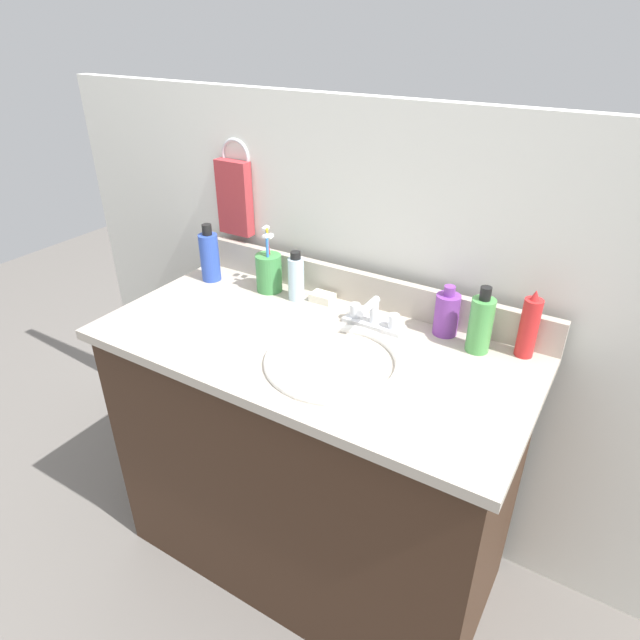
# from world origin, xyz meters

# --- Properties ---
(ground_plane) EXTENTS (6.00, 6.00, 0.00)m
(ground_plane) POSITION_xyz_m (0.00, 0.00, 0.00)
(ground_plane) COLOR #66605B
(vanity_cabinet) EXTENTS (1.03, 0.48, 0.75)m
(vanity_cabinet) POSITION_xyz_m (0.00, 0.00, 0.37)
(vanity_cabinet) COLOR #382316
(vanity_cabinet) RESTS_ON ground_plane
(countertop) EXTENTS (1.07, 0.53, 0.03)m
(countertop) POSITION_xyz_m (0.00, 0.00, 0.76)
(countertop) COLOR #B2A899
(countertop) RESTS_ON vanity_cabinet
(backsplash) EXTENTS (1.07, 0.02, 0.09)m
(backsplash) POSITION_xyz_m (0.00, 0.25, 0.82)
(backsplash) COLOR #B2A899
(backsplash) RESTS_ON countertop
(back_wall) EXTENTS (2.17, 0.04, 1.30)m
(back_wall) POSITION_xyz_m (0.00, 0.31, 0.65)
(back_wall) COLOR silver
(back_wall) RESTS_ON ground_plane
(towel_ring) EXTENTS (0.10, 0.01, 0.10)m
(towel_ring) POSITION_xyz_m (-0.44, 0.29, 1.11)
(towel_ring) COLOR silver
(hand_towel) EXTENTS (0.11, 0.04, 0.22)m
(hand_towel) POSITION_xyz_m (-0.44, 0.27, 0.99)
(hand_towel) COLOR #A53338
(sink_basin) EXTENTS (0.32, 0.32, 0.11)m
(sink_basin) POSITION_xyz_m (0.10, -0.05, 0.74)
(sink_basin) COLOR white
(sink_basin) RESTS_ON countertop
(faucet) EXTENTS (0.16, 0.10, 0.08)m
(faucet) POSITION_xyz_m (0.10, 0.15, 0.80)
(faucet) COLOR silver
(faucet) RESTS_ON countertop
(bottle_shampoo_blue) EXTENTS (0.06, 0.06, 0.17)m
(bottle_shampoo_blue) POSITION_xyz_m (-0.45, 0.15, 0.85)
(bottle_shampoo_blue) COLOR #2D4CB2
(bottle_shampoo_blue) RESTS_ON countertop
(bottle_cream_purple) EXTENTS (0.06, 0.06, 0.13)m
(bottle_cream_purple) POSITION_xyz_m (0.26, 0.21, 0.83)
(bottle_cream_purple) COLOR #7A3899
(bottle_cream_purple) RESTS_ON countertop
(bottle_toner_green) EXTENTS (0.06, 0.06, 0.17)m
(bottle_toner_green) POSITION_xyz_m (0.36, 0.18, 0.84)
(bottle_toner_green) COLOR #4C9E4C
(bottle_toner_green) RESTS_ON countertop
(bottle_gel_clear) EXTENTS (0.04, 0.04, 0.14)m
(bottle_gel_clear) POSITION_xyz_m (-0.16, 0.18, 0.84)
(bottle_gel_clear) COLOR silver
(bottle_gel_clear) RESTS_ON countertop
(bottle_spray_red) EXTENTS (0.04, 0.04, 0.17)m
(bottle_spray_red) POSITION_xyz_m (0.46, 0.21, 0.85)
(bottle_spray_red) COLOR red
(bottle_spray_red) RESTS_ON countertop
(cup_green) EXTENTS (0.07, 0.07, 0.19)m
(cup_green) POSITION_xyz_m (-0.25, 0.18, 0.83)
(cup_green) COLOR #3F8C47
(cup_green) RESTS_ON countertop
(soap_bar) EXTENTS (0.06, 0.04, 0.02)m
(soap_bar) POSITION_xyz_m (-0.09, 0.20, 0.78)
(soap_bar) COLOR white
(soap_bar) RESTS_ON countertop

